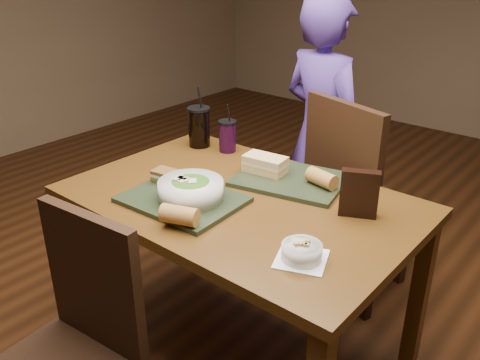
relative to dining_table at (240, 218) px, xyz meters
name	(u,v)px	position (x,y,z in m)	size (l,w,h in m)	color
ground	(240,350)	(0.00, 0.00, -0.66)	(6.00, 6.00, 0.00)	#381C0B
dining_table	(240,218)	(0.00, 0.00, 0.00)	(1.30, 0.85, 0.75)	#4D2F0F
chair_near	(74,339)	(-0.08, -0.71, -0.16)	(0.43, 0.43, 0.90)	black
chair_far	(350,192)	(0.13, 0.64, -0.09)	(0.55, 0.56, 1.02)	black
diner	(322,136)	(-0.17, 0.87, 0.06)	(0.52, 0.34, 1.44)	#452C79
tray_near	(183,200)	(-0.14, -0.17, 0.10)	(0.42, 0.32, 0.02)	black
tray_far	(290,179)	(0.07, 0.24, 0.10)	(0.42, 0.32, 0.02)	black
salad_bowl	(191,189)	(-0.10, -0.15, 0.15)	(0.24, 0.24, 0.08)	silver
soup_bowl	(302,252)	(0.41, -0.21, 0.12)	(0.19, 0.19, 0.06)	white
sandwich_near	(166,176)	(-0.28, -0.11, 0.13)	(0.11, 0.09, 0.05)	#593819
sandwich_far	(265,164)	(-0.05, 0.22, 0.14)	(0.18, 0.11, 0.07)	tan
baguette_near	(179,215)	(0.00, -0.31, 0.14)	(0.06, 0.06, 0.13)	#AD7533
baguette_far	(322,178)	(0.20, 0.25, 0.14)	(0.06, 0.06, 0.12)	#AD7533
cup_cola	(199,127)	(-0.50, 0.30, 0.19)	(0.11, 0.11, 0.29)	black
cup_berry	(227,136)	(-0.35, 0.33, 0.16)	(0.08, 0.08, 0.23)	black
chip_bag	(359,194)	(0.41, 0.15, 0.18)	(0.13, 0.04, 0.17)	black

